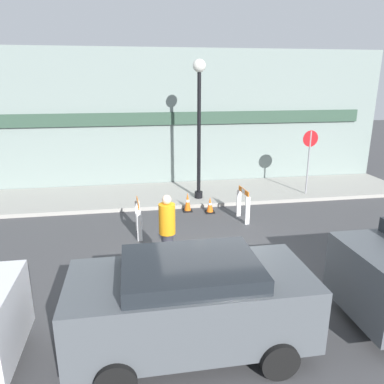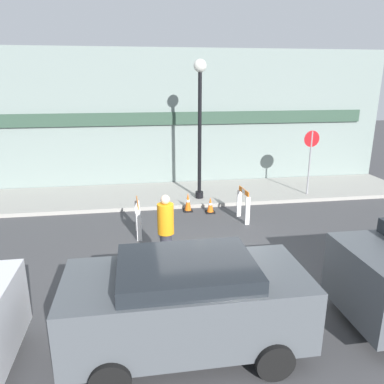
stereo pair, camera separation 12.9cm
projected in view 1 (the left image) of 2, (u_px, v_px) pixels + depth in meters
ground_plane at (212, 271)px, 8.76m from camera, size 60.00×60.00×0.00m
sidewalk_slab at (178, 194)px, 14.44m from camera, size 18.00×3.08×0.13m
storefront_facade at (172, 119)px, 15.18m from camera, size 18.00×0.22×5.50m
streetlamp_post at (199, 111)px, 12.86m from camera, size 0.44×0.44×4.84m
stop_sign at (309, 152)px, 13.82m from camera, size 0.60×0.06×2.40m
barricade_0 at (243, 203)px, 11.81m from camera, size 0.19×0.82×1.04m
barricade_1 at (138, 217)px, 10.61m from camera, size 0.16×0.82×1.07m
traffic_cone_0 at (188, 202)px, 12.67m from camera, size 0.30×0.30×0.65m
traffic_cone_1 at (169, 237)px, 10.09m from camera, size 0.30×0.30×0.48m
traffic_cone_2 at (210, 205)px, 12.55m from camera, size 0.30×0.30×0.54m
person_worker at (167, 229)px, 8.72m from camera, size 0.51×0.51×1.80m
parked_car_1 at (191, 300)px, 6.02m from camera, size 3.87×1.90×1.61m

